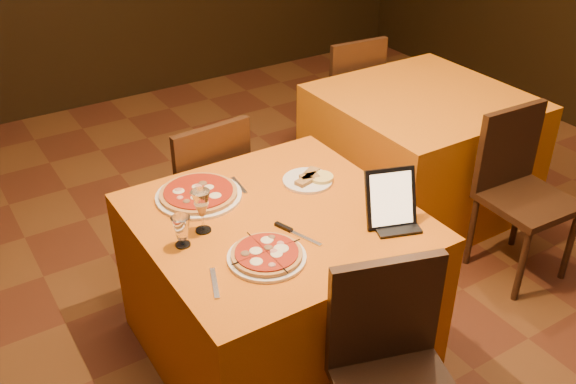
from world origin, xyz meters
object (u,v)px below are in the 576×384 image
water_glass (182,232)px  chair_main_far (198,192)px  side_table (418,152)px  tablet (391,198)px  chair_side_far (341,97)px  chair_side_near (528,201)px  pizza_far (199,194)px  wine_glass (202,211)px  main_table (276,285)px  pizza_near (267,256)px

water_glass → chair_main_far: bearing=62.4°
side_table → tablet: bearing=-138.8°
chair_side_far → water_glass: size_ratio=7.00×
chair_side_near → tablet: 1.14m
pizza_far → water_glass: 0.36m
chair_side_near → pizza_far: (-1.63, 0.50, 0.31)m
tablet → chair_main_far: bearing=127.6°
chair_side_far → pizza_far: chair_side_far is taller
wine_glass → water_glass: size_ratio=1.46×
pizza_far → chair_side_far: bearing=35.0°
chair_main_far → wine_glass: bearing=63.5°
main_table → wine_glass: (-0.30, 0.06, 0.47)m
pizza_near → chair_main_far: bearing=80.1°
chair_side_near → wine_glass: (-1.73, 0.26, 0.39)m
side_table → tablet: size_ratio=4.51×
wine_glass → tablet: size_ratio=0.78×
side_table → chair_main_far: (-1.42, 0.18, 0.08)m
main_table → side_table: (1.42, 0.63, 0.00)m
wine_glass → chair_side_near: bearing=-8.6°
side_table → chair_side_far: (0.00, 0.82, 0.08)m
chair_main_far → pizza_near: (-0.18, -1.04, 0.31)m
chair_main_far → chair_side_near: bearing=140.4°
side_table → pizza_far: pizza_far is taller
main_table → chair_side_near: chair_side_near is taller
pizza_far → water_glass: bearing=-125.4°
main_table → chair_main_far: 0.81m
chair_main_far → wine_glass: wine_glass is taller
chair_side_far → water_glass: chair_side_far is taller
chair_side_near → wine_glass: 1.79m
chair_main_far → side_table: bearing=168.6°
main_table → chair_side_far: chair_side_far is taller
chair_main_far → pizza_near: bearing=75.7°
chair_main_far → pizza_near: size_ratio=3.00×
chair_side_near → chair_side_far: same height
tablet → side_table: bearing=60.3°
tablet → pizza_far: bearing=153.0°
chair_side_far → water_glass: (-1.84, -1.43, 0.36)m
wine_glass → tablet: (0.67, -0.35, 0.03)m
main_table → water_glass: water_glass is taller
tablet → wine_glass: bearing=171.3°
chair_side_far → pizza_far: 2.02m
main_table → wine_glass: wine_glass is taller
chair_side_near → pizza_near: (-1.61, -0.04, 0.31)m
chair_main_far → chair_side_far: same height
main_table → chair_side_near: 1.44m
side_table → pizza_far: size_ratio=2.90×
pizza_near → pizza_far: same height
chair_side_near → pizza_far: bearing=165.2°
chair_side_near → main_table: bearing=174.4°
pizza_near → pizza_far: bearing=92.7°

